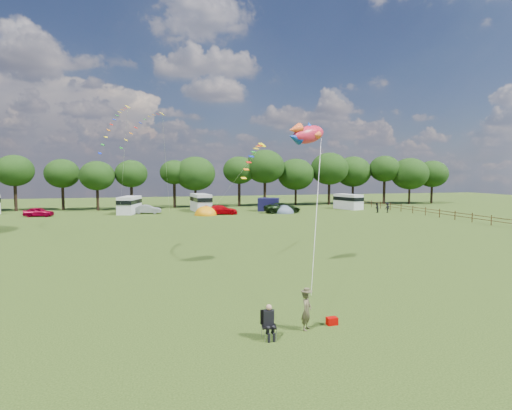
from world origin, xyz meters
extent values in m
plane|color=black|center=(0.00, 0.00, 0.00)|extent=(180.00, 180.00, 0.00)
cylinder|color=black|center=(-26.90, 55.70, 2.13)|extent=(0.49, 0.49, 4.25)
ellipsoid|color=black|center=(-26.90, 55.70, 6.45)|extent=(5.86, 5.86, 4.98)
cylinder|color=black|center=(-20.03, 56.31, 1.95)|extent=(0.47, 0.47, 3.90)
ellipsoid|color=black|center=(-20.03, 56.31, 6.00)|extent=(5.58, 5.58, 4.74)
cylinder|color=black|center=(-14.36, 53.27, 1.78)|extent=(0.44, 0.44, 3.56)
ellipsoid|color=black|center=(-14.36, 53.27, 5.64)|extent=(5.56, 5.56, 4.73)
cylinder|color=black|center=(-9.09, 54.23, 1.98)|extent=(0.47, 0.47, 3.95)
ellipsoid|color=black|center=(-9.09, 54.23, 5.95)|extent=(5.33, 5.33, 4.53)
cylinder|color=black|center=(-1.92, 56.03, 2.17)|extent=(0.50, 0.50, 4.33)
ellipsoid|color=black|center=(-1.92, 56.03, 6.19)|extent=(4.95, 4.95, 4.21)
cylinder|color=black|center=(1.70, 55.56, 1.66)|extent=(0.43, 0.43, 3.31)
ellipsoid|color=black|center=(1.70, 55.56, 5.95)|extent=(7.03, 7.03, 5.98)
cylinder|color=black|center=(9.66, 55.80, 2.18)|extent=(0.50, 0.50, 4.36)
ellipsoid|color=black|center=(9.66, 55.80, 6.56)|extent=(5.84, 5.84, 4.97)
cylinder|color=black|center=(14.25, 54.92, 2.27)|extent=(0.51, 0.51, 4.55)
ellipsoid|color=black|center=(14.25, 54.92, 7.23)|extent=(7.15, 7.15, 6.08)
cylinder|color=black|center=(20.49, 55.63, 1.61)|extent=(0.42, 0.42, 3.21)
ellipsoid|color=black|center=(20.49, 55.63, 5.80)|extent=(6.90, 6.90, 5.86)
cylinder|color=black|center=(26.98, 54.96, 2.09)|extent=(0.48, 0.48, 4.17)
ellipsoid|color=black|center=(26.98, 54.96, 6.86)|extent=(7.16, 7.16, 6.09)
cylinder|color=black|center=(32.97, 56.89, 1.83)|extent=(0.45, 0.45, 3.66)
ellipsoid|color=black|center=(32.97, 56.89, 6.31)|extent=(7.05, 7.05, 5.99)
cylinder|color=black|center=(38.41, 54.37, 2.32)|extent=(0.52, 0.52, 4.65)
ellipsoid|color=black|center=(38.41, 54.37, 6.88)|extent=(5.96, 5.96, 5.06)
cylinder|color=black|center=(43.16, 53.04, 1.59)|extent=(0.42, 0.42, 3.19)
ellipsoid|color=black|center=(43.16, 53.04, 5.89)|extent=(7.23, 7.23, 6.14)
cylinder|color=black|center=(48.55, 53.44, 1.76)|extent=(0.44, 0.44, 3.52)
ellipsoid|color=black|center=(48.55, 53.44, 5.86)|extent=(6.22, 6.22, 5.28)
cylinder|color=#472D19|center=(32.00, 21.00, 0.60)|extent=(0.12, 0.12, 1.20)
cylinder|color=#472D19|center=(32.00, 19.50, 0.95)|extent=(0.08, 3.00, 0.08)
cylinder|color=#472D19|center=(32.00, 19.50, 0.55)|extent=(0.08, 3.00, 0.08)
cylinder|color=#472D19|center=(32.00, 24.00, 0.60)|extent=(0.12, 0.12, 1.20)
cylinder|color=#472D19|center=(32.00, 22.50, 0.95)|extent=(0.08, 3.00, 0.08)
cylinder|color=#472D19|center=(32.00, 22.50, 0.55)|extent=(0.08, 3.00, 0.08)
cylinder|color=#472D19|center=(32.00, 27.00, 0.60)|extent=(0.12, 0.12, 1.20)
cylinder|color=#472D19|center=(32.00, 25.50, 0.95)|extent=(0.08, 3.00, 0.08)
cylinder|color=#472D19|center=(32.00, 25.50, 0.55)|extent=(0.08, 3.00, 0.08)
cylinder|color=#472D19|center=(32.00, 30.00, 0.60)|extent=(0.12, 0.12, 1.20)
cylinder|color=#472D19|center=(32.00, 28.50, 0.95)|extent=(0.08, 3.00, 0.08)
cylinder|color=#472D19|center=(32.00, 28.50, 0.55)|extent=(0.08, 3.00, 0.08)
cylinder|color=#472D19|center=(32.00, 33.00, 0.60)|extent=(0.12, 0.12, 1.20)
cylinder|color=#472D19|center=(32.00, 31.50, 0.95)|extent=(0.08, 3.00, 0.08)
cylinder|color=#472D19|center=(32.00, 31.50, 0.55)|extent=(0.08, 3.00, 0.08)
cylinder|color=#472D19|center=(32.00, 36.00, 0.60)|extent=(0.12, 0.12, 1.20)
cylinder|color=#472D19|center=(32.00, 34.50, 0.95)|extent=(0.08, 3.00, 0.08)
cylinder|color=#472D19|center=(32.00, 34.50, 0.55)|extent=(0.08, 3.00, 0.08)
cylinder|color=#472D19|center=(32.00, 39.00, 0.60)|extent=(0.12, 0.12, 1.20)
cylinder|color=#472D19|center=(32.00, 37.50, 0.95)|extent=(0.08, 3.00, 0.08)
cylinder|color=#472D19|center=(32.00, 37.50, 0.55)|extent=(0.08, 3.00, 0.08)
cylinder|color=#472D19|center=(32.00, 42.00, 0.60)|extent=(0.12, 0.12, 1.20)
cylinder|color=#472D19|center=(32.00, 40.50, 0.95)|extent=(0.08, 3.00, 0.08)
cylinder|color=#472D19|center=(32.00, 40.50, 0.55)|extent=(0.08, 3.00, 0.08)
cylinder|color=#472D19|center=(32.00, 45.00, 0.60)|extent=(0.12, 0.12, 1.20)
cylinder|color=#472D19|center=(32.00, 43.50, 0.95)|extent=(0.08, 3.00, 0.08)
cylinder|color=#472D19|center=(32.00, 43.50, 0.55)|extent=(0.08, 3.00, 0.08)
cylinder|color=#472D19|center=(32.00, 48.00, 0.60)|extent=(0.12, 0.12, 1.20)
cylinder|color=#472D19|center=(32.00, 46.50, 0.95)|extent=(0.08, 3.00, 0.08)
cylinder|color=#472D19|center=(32.00, 46.50, 0.55)|extent=(0.08, 3.00, 0.08)
cylinder|color=#472D19|center=(32.00, 51.00, 0.60)|extent=(0.12, 0.12, 1.20)
cylinder|color=#472D19|center=(32.00, 49.50, 0.95)|extent=(0.08, 3.00, 0.08)
cylinder|color=#472D19|center=(32.00, 49.50, 0.55)|extent=(0.08, 3.00, 0.08)
imported|color=maroon|center=(-21.41, 45.33, 0.66)|extent=(4.17, 2.12, 1.33)
imported|color=gray|center=(-6.67, 45.94, 0.66)|extent=(3.87, 1.89, 1.31)
imported|color=#BC0108|center=(3.80, 41.80, 0.68)|extent=(4.72, 2.38, 1.36)
imported|color=black|center=(13.26, 41.92, 0.77)|extent=(5.69, 2.62, 1.54)
cube|color=silver|center=(-9.27, 46.63, 1.29)|extent=(3.59, 5.58, 2.58)
cube|color=black|center=(-9.27, 46.63, 1.82)|extent=(3.67, 5.69, 0.61)
cylinder|color=black|center=(-9.74, 45.07, 0.36)|extent=(0.77, 0.47, 0.73)
cylinder|color=black|center=(-8.80, 48.18, 0.36)|extent=(0.77, 0.47, 0.73)
cube|color=#BBBBBD|center=(1.61, 47.93, 1.38)|extent=(2.86, 5.70, 2.75)
cube|color=black|center=(1.61, 47.93, 1.94)|extent=(2.92, 5.82, 0.65)
cylinder|color=black|center=(1.77, 46.21, 0.39)|extent=(0.80, 0.36, 0.77)
cylinder|color=black|center=(1.44, 49.66, 0.39)|extent=(0.80, 0.36, 0.77)
cube|color=silver|center=(26.05, 45.31, 1.26)|extent=(3.43, 5.42, 2.51)
cube|color=black|center=(26.05, 45.31, 1.77)|extent=(3.49, 5.53, 0.60)
cylinder|color=black|center=(26.48, 43.79, 0.35)|extent=(0.75, 0.44, 0.71)
cylinder|color=black|center=(25.62, 46.83, 0.35)|extent=(0.75, 0.44, 0.71)
ellipsoid|color=orange|center=(1.45, 41.59, 0.02)|extent=(3.15, 3.62, 2.59)
cylinder|color=orange|center=(1.45, 41.59, 0.04)|extent=(3.30, 3.30, 0.08)
ellipsoid|color=#485668|center=(13.34, 41.57, 0.02)|extent=(3.10, 3.57, 2.42)
cylinder|color=#485668|center=(13.34, 41.57, 0.04)|extent=(3.26, 3.26, 0.08)
cube|color=black|center=(12.18, 45.66, 1.03)|extent=(4.03, 3.66, 2.07)
imported|color=brown|center=(-1.26, -4.42, 0.76)|extent=(0.65, 0.66, 1.53)
cylinder|color=#99999E|center=(-3.19, -5.16, 0.23)|extent=(0.02, 0.02, 0.47)
cylinder|color=#99999E|center=(-2.74, -5.16, 0.23)|extent=(0.02, 0.02, 0.47)
cylinder|color=#99999E|center=(-3.19, -4.71, 0.23)|extent=(0.02, 0.02, 0.47)
cylinder|color=#99999E|center=(-2.74, -4.71, 0.23)|extent=(0.02, 0.02, 0.47)
cube|color=black|center=(-2.96, -4.94, 0.47)|extent=(0.62, 0.60, 0.05)
cube|color=black|center=(-2.96, -4.69, 0.76)|extent=(0.53, 0.15, 0.56)
cube|color=black|center=(-2.96, -4.90, 0.79)|extent=(0.43, 0.31, 0.59)
sphere|color=tan|center=(-2.96, -4.92, 1.20)|extent=(0.22, 0.22, 0.22)
cube|color=#A30200|center=(-0.06, -4.20, 0.15)|extent=(0.44, 0.30, 0.31)
ellipsoid|color=red|center=(3.05, 6.25, 8.65)|extent=(3.05, 2.14, 1.65)
ellipsoid|color=yellow|center=(3.05, 6.25, 8.52)|extent=(1.91, 1.32, 0.91)
cone|color=#FF5A23|center=(1.90, 5.75, 8.90)|extent=(1.22, 1.07, 0.87)
cone|color=#0C36A7|center=(1.90, 5.75, 8.39)|extent=(1.22, 1.07, 0.87)
cone|color=#0C36A7|center=(3.12, 6.29, 9.18)|extent=(0.85, 0.92, 0.74)
sphere|color=white|center=(3.83, 6.93, 8.80)|extent=(0.28, 0.28, 0.28)
sphere|color=black|center=(3.87, 7.00, 8.80)|extent=(0.14, 0.14, 0.14)
cube|color=gold|center=(-8.80, 31.46, 13.62)|extent=(0.69, 0.72, 0.34)
cube|color=red|center=(-9.07, 30.96, 13.39)|extent=(0.44, 0.53, 0.09)
cube|color=orange|center=(-9.34, 30.47, 13.13)|extent=(0.44, 0.53, 0.10)
cube|color=yellow|center=(-9.61, 29.97, 12.78)|extent=(0.44, 0.53, 0.11)
cube|color=#198C1E|center=(-9.88, 29.48, 12.36)|extent=(0.43, 0.53, 0.12)
cube|color=#0C1EB2|center=(-10.15, 28.98, 11.85)|extent=(0.43, 0.53, 0.13)
cube|color=red|center=(-10.42, 28.49, 11.27)|extent=(0.42, 0.52, 0.14)
cube|color=orange|center=(-10.69, 27.99, 10.60)|extent=(0.42, 0.52, 0.15)
cube|color=yellow|center=(-10.96, 27.50, 9.86)|extent=(0.42, 0.52, 0.15)
cube|color=#198C1E|center=(-11.23, 27.00, 9.03)|extent=(0.41, 0.51, 0.16)
cube|color=#0C1EB2|center=(-11.50, 26.51, 8.13)|extent=(0.41, 0.51, 0.17)
cube|color=yellow|center=(-5.42, 22.53, 11.80)|extent=(0.59, 0.64, 0.32)
cube|color=red|center=(-5.83, 22.08, 11.69)|extent=(0.34, 0.51, 0.09)
cube|color=orange|center=(-6.23, 21.63, 11.54)|extent=(0.34, 0.50, 0.10)
cube|color=yellow|center=(-6.64, 21.18, 11.31)|extent=(0.34, 0.50, 0.11)
cube|color=#198C1E|center=(-7.04, 20.73, 11.00)|extent=(0.34, 0.50, 0.11)
cube|color=#0C1EB2|center=(-7.45, 20.28, 10.62)|extent=(0.33, 0.50, 0.12)
cube|color=red|center=(-7.85, 19.83, 10.15)|extent=(0.33, 0.50, 0.13)
cube|color=orange|center=(-8.26, 19.38, 9.60)|extent=(0.32, 0.50, 0.14)
cube|color=yellow|center=(-8.66, 18.93, 8.97)|extent=(0.32, 0.50, 0.14)
cube|color=#198C1E|center=(-9.07, 18.48, 8.26)|extent=(0.31, 0.49, 0.15)
cube|color=#E9CC00|center=(1.79, 12.83, 8.35)|extent=(0.67, 0.64, 0.32)
cube|color=red|center=(1.48, 12.29, 8.28)|extent=(0.50, 0.41, 0.09)
cube|color=orange|center=(1.16, 11.75, 8.17)|extent=(0.50, 0.41, 0.10)
cube|color=yellow|center=(0.85, 11.21, 7.97)|extent=(0.50, 0.41, 0.11)
cube|color=#198C1E|center=(0.53, 10.67, 7.70)|extent=(0.49, 0.40, 0.11)
cube|color=#0C1EB2|center=(0.22, 10.13, 7.35)|extent=(0.49, 0.40, 0.12)
cube|color=red|center=(-0.10, 9.59, 6.92)|extent=(0.49, 0.40, 0.13)
cube|color=orange|center=(-0.41, 9.05, 6.41)|extent=(0.49, 0.39, 0.14)
cube|color=yellow|center=(-0.73, 8.51, 5.81)|extent=(0.48, 0.39, 0.14)
imported|color=black|center=(27.32, 38.40, 0.76)|extent=(0.85, 0.83, 1.52)
imported|color=black|center=(28.97, 38.11, 0.79)|extent=(1.12, 0.79, 1.57)
camera|label=1|loc=(-7.46, -19.83, 6.23)|focal=30.00mm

